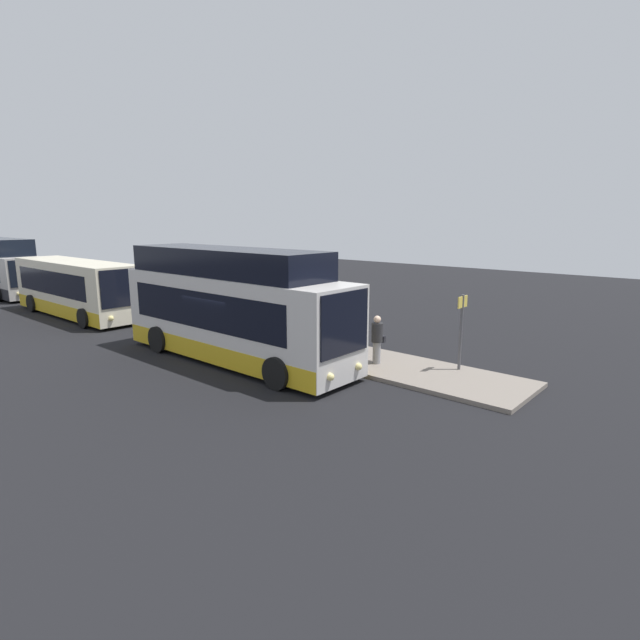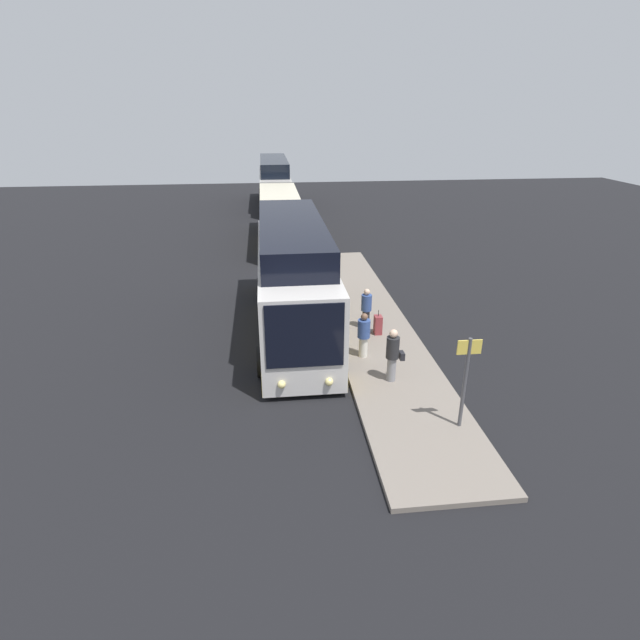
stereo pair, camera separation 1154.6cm
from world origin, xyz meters
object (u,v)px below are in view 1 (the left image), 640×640
passenger_with_bags (330,336)px  sign_post (461,324)px  bus_second (76,289)px  passenger_waiting (377,338)px  suitcase (311,337)px  passenger_boarding (295,325)px  bus_lead (232,311)px

passenger_with_bags → sign_post: 4.71m
bus_second → passenger_waiting: bus_second is taller
suitcase → sign_post: sign_post is taller
passenger_boarding → passenger_with_bags: (2.34, -0.55, -0.01)m
bus_lead → suitcase: (1.16, 3.09, -1.38)m
bus_lead → passenger_with_bags: bearing=36.9°
passenger_waiting → passenger_boarding: bearing=179.0°
sign_post → passenger_boarding: bearing=-169.2°
passenger_boarding → sign_post: sign_post is taller
bus_second → passenger_waiting: 18.20m
passenger_boarding → passenger_with_bags: passenger_boarding is taller
passenger_waiting → sign_post: 2.93m
passenger_waiting → sign_post: bearing=24.6°
passenger_with_bags → passenger_boarding: bearing=-159.5°
suitcase → sign_post: size_ratio=0.37×
bus_second → sign_post: size_ratio=3.96×
bus_second → passenger_with_bags: bus_second is taller
passenger_boarding → passenger_with_bags: bearing=47.7°
bus_second → passenger_with_bags: bearing=7.7°
passenger_boarding → suitcase: 0.84m
bus_second → suitcase: 14.89m
passenger_boarding → sign_post: bearing=71.8°
bus_second → passenger_with_bags: size_ratio=6.51×
bus_second → suitcase: bearing=12.0°
bus_lead → passenger_boarding: bus_lead is taller
bus_lead → passenger_with_bags: size_ratio=6.65×
bus_lead → passenger_waiting: (4.62, 2.76, -0.80)m
bus_lead → passenger_boarding: size_ratio=6.64×
bus_second → passenger_waiting: bearing=8.7°
passenger_waiting → bus_lead: bearing=-150.3°
bus_lead → sign_post: bus_lead is taller
passenger_boarding → passenger_waiting: bearing=61.3°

